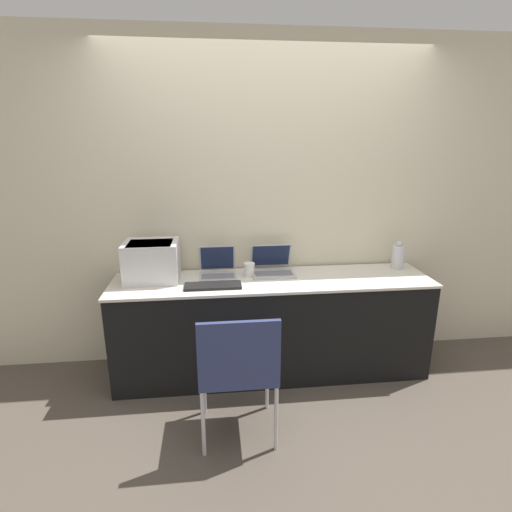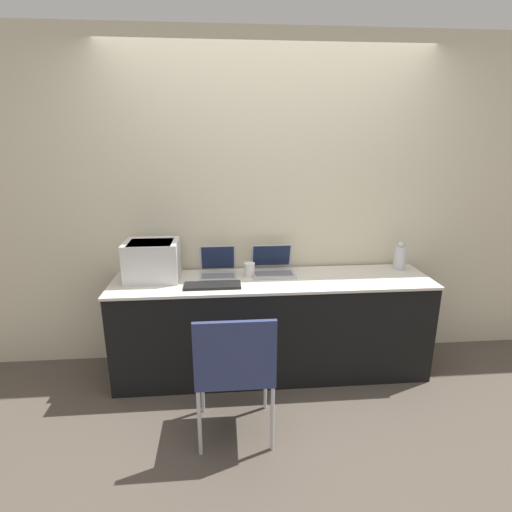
{
  "view_description": "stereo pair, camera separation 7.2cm",
  "coord_description": "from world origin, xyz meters",
  "views": [
    {
      "loc": [
        -0.44,
        -2.57,
        1.83
      ],
      "look_at": [
        -0.12,
        0.3,
        0.97
      ],
      "focal_mm": 28.0,
      "sensor_mm": 36.0,
      "label": 1
    },
    {
      "loc": [
        -0.37,
        -2.57,
        1.83
      ],
      "look_at": [
        -0.12,
        0.3,
        0.97
      ],
      "focal_mm": 28.0,
      "sensor_mm": 36.0,
      "label": 2
    }
  ],
  "objects": [
    {
      "name": "wall_back",
      "position": [
        0.0,
        0.61,
        1.3
      ],
      "size": [
        8.0,
        0.05,
        2.6
      ],
      "color": "beige",
      "rests_on": "ground_plane"
    },
    {
      "name": "ground_plane",
      "position": [
        0.0,
        0.0,
        0.0
      ],
      "size": [
        14.0,
        14.0,
        0.0
      ],
      "primitive_type": "plane",
      "color": "brown"
    },
    {
      "name": "laptop_left",
      "position": [
        -0.42,
        0.39,
        0.84
      ],
      "size": [
        0.28,
        0.27,
        0.23
      ],
      "color": "#B7B7BC",
      "rests_on": "table"
    },
    {
      "name": "table",
      "position": [
        0.0,
        0.28,
        0.39
      ],
      "size": [
        2.44,
        0.57,
        0.79
      ],
      "color": "black",
      "rests_on": "ground_plane"
    },
    {
      "name": "printer",
      "position": [
        -0.91,
        0.36,
        0.95
      ],
      "size": [
        0.4,
        0.33,
        0.3
      ],
      "color": "silver",
      "rests_on": "table"
    },
    {
      "name": "laptop_right",
      "position": [
        0.02,
        0.42,
        0.84
      ],
      "size": [
        0.33,
        0.3,
        0.22
      ],
      "color": "#B7B7BC",
      "rests_on": "table"
    },
    {
      "name": "coffee_cup",
      "position": [
        -0.17,
        0.37,
        0.84
      ],
      "size": [
        0.09,
        0.09,
        0.11
      ],
      "color": "white",
      "rests_on": "table"
    },
    {
      "name": "chair",
      "position": [
        -0.32,
        -0.47,
        0.52
      ],
      "size": [
        0.47,
        0.43,
        0.87
      ],
      "color": "navy",
      "rests_on": "ground_plane"
    },
    {
      "name": "external_keyboard",
      "position": [
        -0.45,
        0.15,
        0.8
      ],
      "size": [
        0.41,
        0.15,
        0.02
      ],
      "color": "black",
      "rests_on": "table"
    },
    {
      "name": "metal_pitcher",
      "position": [
        1.07,
        0.43,
        0.89
      ],
      "size": [
        0.1,
        0.1,
        0.23
      ],
      "color": "silver",
      "rests_on": "table"
    }
  ]
}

